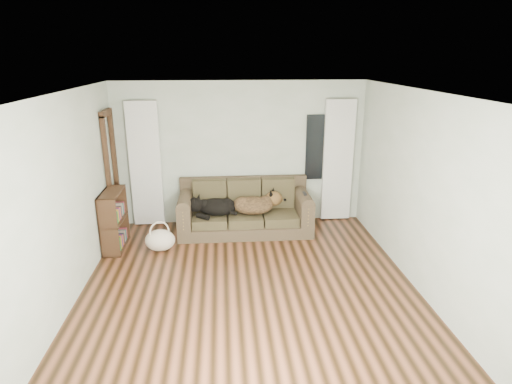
{
  "coord_description": "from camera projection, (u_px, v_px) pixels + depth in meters",
  "views": [
    {
      "loc": [
        -0.32,
        -5.12,
        3.02
      ],
      "look_at": [
        0.22,
        1.6,
        0.85
      ],
      "focal_mm": 30.0,
      "sensor_mm": 36.0,
      "label": 1
    }
  ],
  "objects": [
    {
      "name": "curtain_right",
      "position": [
        338.0,
        161.0,
        7.89
      ],
      "size": [
        0.55,
        0.08,
        2.25
      ],
      "primitive_type": "cube",
      "color": "white",
      "rests_on": "ground"
    },
    {
      "name": "dog_black_lab",
      "position": [
        214.0,
        207.0,
        7.45
      ],
      "size": [
        0.77,
        0.61,
        0.29
      ],
      "primitive_type": "ellipsoid",
      "rotation": [
        0.0,
        0.0,
        -0.22
      ],
      "color": "black",
      "rests_on": "sofa"
    },
    {
      "name": "wall_left",
      "position": [
        66.0,
        202.0,
        5.24
      ],
      "size": [
        0.04,
        5.0,
        2.6
      ],
      "primitive_type": "cube",
      "color": "beige",
      "rests_on": "ground"
    },
    {
      "name": "dog_shepherd",
      "position": [
        255.0,
        205.0,
        7.53
      ],
      "size": [
        0.79,
        0.59,
        0.33
      ],
      "primitive_type": "ellipsoid",
      "rotation": [
        0.0,
        0.0,
        3.06
      ],
      "color": "black",
      "rests_on": "sofa"
    },
    {
      "name": "sofa",
      "position": [
        245.0,
        207.0,
        7.55
      ],
      "size": [
        2.32,
        1.0,
        0.95
      ],
      "primitive_type": "cube",
      "color": "#3D311E",
      "rests_on": "floor"
    },
    {
      "name": "floor",
      "position": [
        250.0,
        288.0,
        5.81
      ],
      "size": [
        5.0,
        5.0,
        0.0
      ],
      "primitive_type": "plane",
      "color": "black",
      "rests_on": "ground"
    },
    {
      "name": "bookshelf",
      "position": [
        114.0,
        219.0,
        6.87
      ],
      "size": [
        0.34,
        0.79,
        0.96
      ],
      "primitive_type": "cube",
      "rotation": [
        0.0,
        0.0,
        -0.07
      ],
      "color": "black",
      "rests_on": "floor"
    },
    {
      "name": "wall_back",
      "position": [
        240.0,
        154.0,
        7.78
      ],
      "size": [
        4.5,
        0.04,
        2.6
      ],
      "primitive_type": "cube",
      "color": "beige",
      "rests_on": "ground"
    },
    {
      "name": "tv_remote",
      "position": [
        305.0,
        193.0,
        7.4
      ],
      "size": [
        0.05,
        0.19,
        0.02
      ],
      "primitive_type": "cube",
      "rotation": [
        0.0,
        0.0,
        -0.0
      ],
      "color": "black",
      "rests_on": "sofa"
    },
    {
      "name": "ceiling",
      "position": [
        249.0,
        92.0,
        5.01
      ],
      "size": [
        5.0,
        5.0,
        0.0
      ],
      "primitive_type": "plane",
      "color": "white",
      "rests_on": "ground"
    },
    {
      "name": "curtain_left",
      "position": [
        145.0,
        165.0,
        7.62
      ],
      "size": [
        0.55,
        0.08,
        2.25
      ],
      "primitive_type": "cube",
      "color": "white",
      "rests_on": "ground"
    },
    {
      "name": "door_casing",
      "position": [
        112.0,
        176.0,
        7.26
      ],
      "size": [
        0.07,
        0.6,
        2.1
      ],
      "primitive_type": "cube",
      "color": "black",
      "rests_on": "ground"
    },
    {
      "name": "tote_bag",
      "position": [
        160.0,
        241.0,
        6.88
      ],
      "size": [
        0.53,
        0.43,
        0.35
      ],
      "primitive_type": "ellipsoid",
      "rotation": [
        0.0,
        0.0,
        0.14
      ],
      "color": "beige",
      "rests_on": "floor"
    },
    {
      "name": "wall_right",
      "position": [
        421.0,
        193.0,
        5.58
      ],
      "size": [
        0.04,
        5.0,
        2.6
      ],
      "primitive_type": "cube",
      "color": "beige",
      "rests_on": "ground"
    },
    {
      "name": "window_pane",
      "position": [
        319.0,
        147.0,
        7.83
      ],
      "size": [
        0.5,
        0.03,
        1.2
      ],
      "primitive_type": "cube",
      "color": "black",
      "rests_on": "wall_back"
    }
  ]
}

